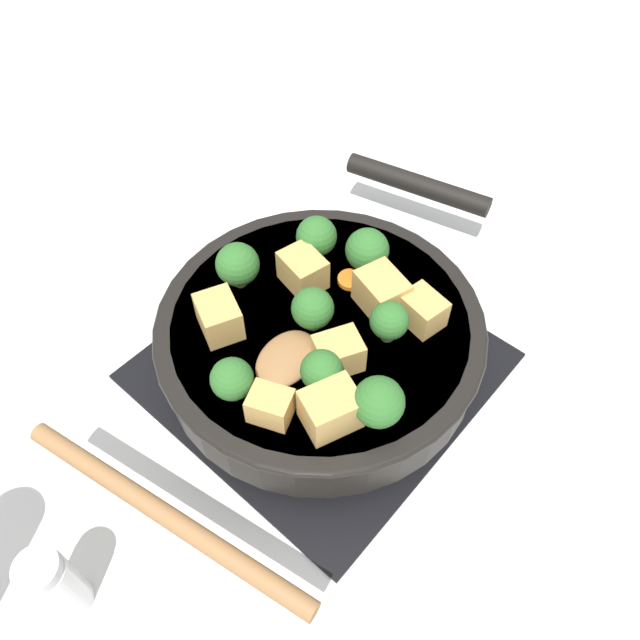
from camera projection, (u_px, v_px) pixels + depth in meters
name	position (u px, v px, depth m)	size (l,w,h in m)	color
ground_plane	(320.00, 367.00, 0.66)	(2.40, 2.40, 0.00)	silver
front_burner_grate	(320.00, 360.00, 0.65)	(0.31, 0.31, 0.03)	black
skillet_pan	(321.00, 333.00, 0.61)	(0.43, 0.32, 0.05)	black
wooden_spoon	(218.00, 445.00, 0.50)	(0.23, 0.27, 0.02)	olive
tofu_cube_center_large	(381.00, 292.00, 0.59)	(0.05, 0.04, 0.04)	tan
tofu_cube_near_handle	(303.00, 270.00, 0.61)	(0.04, 0.03, 0.03)	tan
tofu_cube_east_chunk	(338.00, 353.00, 0.55)	(0.04, 0.03, 0.03)	tan
tofu_cube_west_chunk	(422.00, 310.00, 0.58)	(0.04, 0.03, 0.03)	tan
tofu_cube_back_piece	(270.00, 406.00, 0.52)	(0.04, 0.03, 0.03)	tan
tofu_cube_front_piece	(219.00, 317.00, 0.57)	(0.04, 0.03, 0.03)	tan
tofu_cube_mid_small	(331.00, 409.00, 0.51)	(0.05, 0.04, 0.04)	tan
broccoli_floret_near_spoon	(379.00, 402.00, 0.51)	(0.04, 0.04, 0.05)	#709956
broccoli_floret_center_top	(309.00, 306.00, 0.57)	(0.04, 0.04, 0.05)	#709956
broccoli_floret_east_rim	(367.00, 250.00, 0.61)	(0.04, 0.04, 0.05)	#709956
broccoli_floret_west_rim	(316.00, 237.00, 0.63)	(0.04, 0.04, 0.05)	#709956
broccoli_floret_north_edge	(238.00, 265.00, 0.60)	(0.04, 0.04, 0.05)	#709956
broccoli_floret_south_cluster	(235.00, 382.00, 0.52)	(0.04, 0.04, 0.04)	#709956
broccoli_floret_mid_floret	(322.00, 371.00, 0.53)	(0.04, 0.04, 0.04)	#709956
broccoli_floret_small_inner	(389.00, 321.00, 0.56)	(0.04, 0.04, 0.04)	#709956
carrot_slice_orange_thin	(351.00, 280.00, 0.62)	(0.03, 0.03, 0.01)	orange
carrot_slice_near_center	(218.00, 304.00, 0.60)	(0.02, 0.02, 0.01)	orange
salt_shaker	(56.00, 586.00, 0.48)	(0.04, 0.04, 0.09)	white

